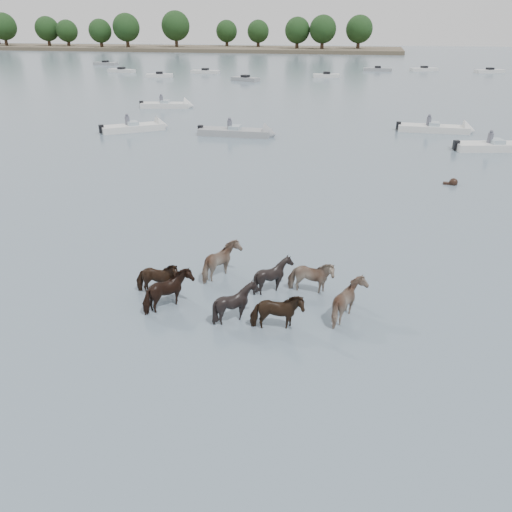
# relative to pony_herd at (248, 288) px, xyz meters

# --- Properties ---
(ground) EXTENTS (400.00, 400.00, 0.00)m
(ground) POSITION_rel_pony_herd_xyz_m (0.10, 0.06, -0.50)
(ground) COLOR #4A5E6B
(ground) RESTS_ON ground
(shoreline) EXTENTS (160.00, 30.00, 1.00)m
(shoreline) POSITION_rel_pony_herd_xyz_m (-69.90, 150.06, 0.00)
(shoreline) COLOR #4C4233
(shoreline) RESTS_ON ground
(pony_herd) EXTENTS (7.24, 3.82, 1.30)m
(pony_herd) POSITION_rel_pony_herd_xyz_m (0.00, 0.00, 0.00)
(pony_herd) COLOR black
(pony_herd) RESTS_ON ground
(swimming_pony) EXTENTS (0.72, 0.44, 0.44)m
(swimming_pony) POSITION_rel_pony_herd_xyz_m (7.56, 14.21, -0.40)
(swimming_pony) COLOR black
(swimming_pony) RESTS_ON ground
(motorboat_a) EXTENTS (5.11, 4.48, 1.92)m
(motorboat_a) POSITION_rel_pony_herd_xyz_m (-14.45, 24.36, -0.27)
(motorboat_a) COLOR silver
(motorboat_a) RESTS_ON ground
(motorboat_b) EXTENTS (6.03, 1.68, 1.92)m
(motorboat_b) POSITION_rel_pony_herd_xyz_m (-6.00, 23.98, -0.27)
(motorboat_b) COLOR gray
(motorboat_b) RESTS_ON ground
(motorboat_c) EXTENTS (5.91, 1.70, 1.92)m
(motorboat_c) POSITION_rel_pony_herd_xyz_m (8.66, 28.77, -0.27)
(motorboat_c) COLOR silver
(motorboat_c) RESTS_ON ground
(motorboat_d) EXTENTS (5.93, 2.88, 1.92)m
(motorboat_d) POSITION_rel_pony_herd_xyz_m (12.07, 23.29, -0.27)
(motorboat_d) COLOR silver
(motorboat_d) RESTS_ON ground
(motorboat_f) EXTENTS (5.50, 2.61, 1.92)m
(motorboat_f) POSITION_rel_pony_herd_xyz_m (-16.36, 35.85, -0.27)
(motorboat_f) COLOR silver
(motorboat_f) RESTS_ON ground
(distant_flotilla) EXTENTS (105.55, 26.77, 0.93)m
(distant_flotilla) POSITION_rel_pony_herd_xyz_m (0.12, 73.78, -0.24)
(distant_flotilla) COLOR gray
(distant_flotilla) RESTS_ON ground
(treeline) EXTENTS (145.83, 23.72, 11.58)m
(treeline) POSITION_rel_pony_herd_xyz_m (-76.79, 148.79, 5.87)
(treeline) COLOR #382619
(treeline) RESTS_ON ground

